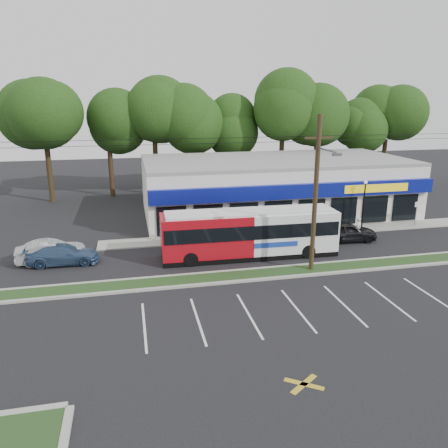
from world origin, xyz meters
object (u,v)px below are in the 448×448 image
sign_post (417,209)px  metrobus (250,232)px  car_blue (63,254)px  lamp_post (364,199)px  utility_pole (314,190)px  pedestrian_b (288,227)px  car_dark (346,231)px  car_silver (51,251)px  pedestrian_a (357,229)px

sign_post → metrobus: bearing=-165.9°
car_blue → lamp_post: bearing=-81.2°
utility_pole → sign_post: utility_pole is taller
sign_post → pedestrian_b: size_ratio=1.23×
lamp_post → car_dark: size_ratio=0.91×
car_dark → car_silver: bearing=91.8°
utility_pole → sign_post: (13.17, 7.65, -3.86)m
metrobus → car_dark: size_ratio=2.67×
pedestrian_a → metrobus: bearing=-1.0°
utility_pole → pedestrian_a: 9.14m
lamp_post → pedestrian_b: (-6.99, -0.76, -1.77)m
utility_pole → car_blue: 17.21m
lamp_post → utility_pole: bearing=-136.1°
lamp_post → car_blue: size_ratio=0.90×
car_blue → pedestrian_b: bearing=-80.8°
metrobus → pedestrian_a: bearing=10.6°
sign_post → car_dark: (-7.87, -2.46, -0.76)m
utility_pole → metrobus: 5.94m
car_blue → pedestrian_a: pedestrian_a is taller
pedestrian_b → lamp_post: bearing=-142.9°
pedestrian_a → pedestrian_b: (-4.99, 2.04, -0.06)m
lamp_post → car_dark: 4.35m
sign_post → car_silver: size_ratio=0.48×
car_blue → pedestrian_b: (17.01, 2.29, 0.21)m
sign_post → metrobus: 16.72m
car_dark → pedestrian_a: bearing=-95.0°
metrobus → car_blue: bearing=175.8°
car_dark → metrobus: bearing=103.4°
utility_pole → car_dark: utility_pole is taller
utility_pole → car_silver: (-16.70, 5.43, -4.66)m
metrobus → car_dark: (8.34, 1.61, -0.98)m
car_dark → pedestrian_a: pedestrian_a is taller
car_blue → car_silver: bearing=56.4°
lamp_post → car_dark: (-2.87, -2.69, -1.87)m
lamp_post → pedestrian_a: (-2.00, -2.80, -1.71)m
sign_post → pedestrian_a: 7.48m
utility_pole → pedestrian_b: utility_pole is taller
lamp_post → car_silver: size_ratio=0.93×
car_silver → pedestrian_b: size_ratio=2.54×
car_silver → car_blue: car_silver is taller
metrobus → car_dark: 8.55m
lamp_post → sign_post: (5.00, -0.23, -1.12)m
car_dark → pedestrian_b: pedestrian_b is taller
utility_pole → car_dark: 8.73m
car_dark → pedestrian_b: (-4.11, 1.93, 0.10)m
sign_post → car_silver: 29.96m
pedestrian_a → car_dark: bearing=-17.7°
lamp_post → metrobus: lamp_post is taller
car_dark → pedestrian_a: size_ratio=2.43×
metrobus → pedestrian_a: metrobus is taller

